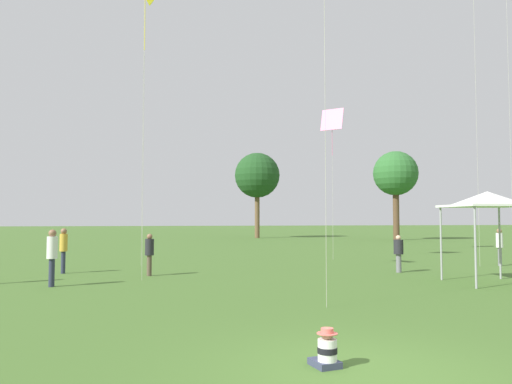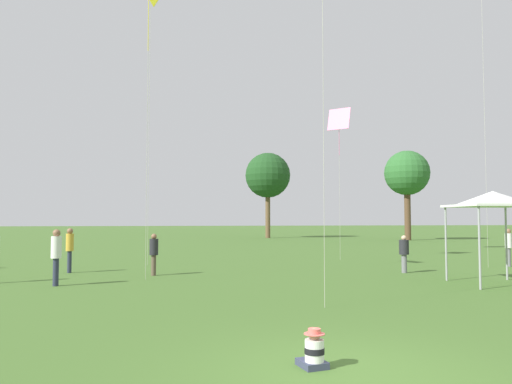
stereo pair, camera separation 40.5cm
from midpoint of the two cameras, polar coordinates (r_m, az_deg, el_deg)
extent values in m
plane|color=#426628|center=(7.66, 12.52, -19.69)|extent=(300.00, 300.00, 0.00)
cube|color=#383D56|center=(7.89, 7.97, -18.86)|extent=(0.44, 0.50, 0.10)
cylinder|color=white|center=(7.77, 8.26, -17.50)|extent=(0.33, 0.33, 0.32)
cylinder|color=black|center=(7.77, 8.26, -17.50)|extent=(0.35, 0.35, 0.09)
sphere|color=#A37556|center=(7.71, 8.24, -15.79)|extent=(0.18, 0.18, 0.18)
cylinder|color=#E0665B|center=(7.71, 8.24, -15.75)|extent=(0.31, 0.31, 0.01)
cylinder|color=#E0665B|center=(7.71, 8.24, -15.49)|extent=(0.19, 0.19, 0.08)
cylinder|color=slate|center=(26.03, 27.33, -6.64)|extent=(0.23, 0.23, 0.85)
cylinder|color=silver|center=(25.99, 27.29, -4.96)|extent=(0.42, 0.42, 0.68)
sphere|color=brown|center=(25.97, 27.27, -4.00)|extent=(0.23, 0.23, 0.23)
cylinder|color=slate|center=(21.43, 17.11, -7.83)|extent=(0.27, 0.27, 0.75)
cylinder|color=#232328|center=(21.38, 17.08, -6.05)|extent=(0.49, 0.49, 0.59)
sphere|color=#DBAD89|center=(21.37, 17.06, -5.03)|extent=(0.20, 0.20, 0.20)
cylinder|color=brown|center=(19.90, -11.04, -8.22)|extent=(0.20, 0.20, 0.79)
cylinder|color=#232328|center=(19.85, -11.02, -6.18)|extent=(0.37, 0.37, 0.63)
sphere|color=brown|center=(19.83, -11.01, -5.01)|extent=(0.21, 0.21, 0.21)
cylinder|color=#282D42|center=(21.77, -20.04, -7.52)|extent=(0.17, 0.17, 0.89)
cylinder|color=gold|center=(21.72, -20.00, -5.42)|extent=(0.31, 0.31, 0.70)
sphere|color=brown|center=(21.71, -19.98, -4.22)|extent=(0.24, 0.24, 0.24)
cylinder|color=#282D42|center=(17.71, -21.30, -8.53)|extent=(0.22, 0.22, 0.91)
cylinder|color=silver|center=(17.65, -21.25, -5.90)|extent=(0.40, 0.40, 0.72)
sphere|color=brown|center=(17.63, -21.22, -4.40)|extent=(0.25, 0.25, 0.25)
cube|color=white|center=(18.76, 26.02, -1.41)|extent=(2.72, 2.72, 0.08)
cone|color=white|center=(18.77, 26.00, -0.59)|extent=(2.59, 2.59, 0.45)
cylinder|color=#99999E|center=(19.23, 21.46, -5.54)|extent=(0.07, 0.07, 2.61)
cylinder|color=#99999E|center=(20.33, 27.22, -5.27)|extent=(0.07, 0.07, 2.61)
cylinder|color=#99999E|center=(17.23, 24.81, -5.78)|extent=(0.07, 0.07, 2.61)
cylinder|color=yellow|center=(19.73, -11.59, 18.35)|extent=(0.02, 0.02, 2.07)
cylinder|color=#BCB7A8|center=(18.66, -11.73, 6.99)|extent=(0.01, 0.01, 10.87)
cube|color=pink|center=(27.91, 9.87, 8.23)|extent=(1.15, 1.10, 1.21)
cylinder|color=pink|center=(27.70, 9.90, 5.77)|extent=(0.02, 0.02, 1.55)
cylinder|color=#BCB7A8|center=(27.42, 9.95, 0.37)|extent=(0.01, 0.01, 7.65)
cylinder|color=#BCB7A8|center=(13.42, 8.54, 17.40)|extent=(0.01, 0.01, 13.76)
cylinder|color=#BCB7A8|center=(26.34, 24.91, 14.86)|extent=(0.01, 0.01, 20.36)
cylinder|color=#BCB7A8|center=(25.80, -11.56, 16.80)|extent=(0.01, 0.01, 21.88)
cylinder|color=brown|center=(57.48, 1.56, -2.38)|extent=(0.55, 0.55, 5.80)
sphere|color=#1E471E|center=(57.70, 1.56, 1.93)|extent=(5.20, 5.20, 5.20)
cylinder|color=brown|center=(53.77, 17.14, -2.26)|extent=(0.64, 0.64, 5.68)
sphere|color=#2D662D|center=(53.98, 17.07, 2.11)|extent=(4.62, 4.62, 4.62)
camera|label=1|loc=(0.20, -89.19, -0.04)|focal=35.00mm
camera|label=2|loc=(0.20, 90.81, 0.04)|focal=35.00mm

